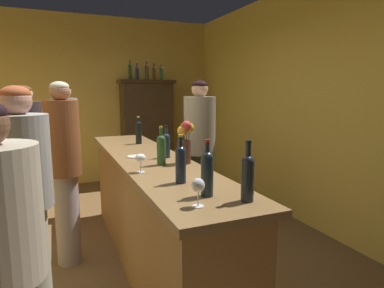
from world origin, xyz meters
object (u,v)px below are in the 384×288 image
display_bottle_midleft (137,73)px  wine_bottle_riesling (181,162)px  wine_bottle_syrah (207,171)px  wine_glass_mid (198,186)px  wine_bottle_merlot (161,148)px  bartender (199,148)px  wine_bottle_malbec (248,175)px  flower_arrangement (185,139)px  display_cabinet (147,129)px  display_bottle_midright (154,73)px  patron_near_entrance (24,200)px  wine_bottle_chardonnay (166,144)px  wine_glass_front (141,158)px  display_bottle_center (147,71)px  cheese_plate (135,157)px  patron_tall (67,145)px  wine_bottle_rose (139,131)px  patron_in_navy (64,166)px  display_bottle_left (130,71)px  bar_counter (151,212)px  display_bottle_right (162,73)px  patron_by_cabinet (28,155)px

display_bottle_midleft → wine_bottle_riesling: bearing=-99.7°
wine_bottle_syrah → wine_glass_mid: bearing=-130.0°
wine_bottle_merlot → bartender: 1.33m
wine_bottle_malbec → flower_arrangement: flower_arrangement is taller
display_cabinet → display_bottle_midright: size_ratio=6.30×
patron_near_entrance → wine_glass_mid: bearing=-69.6°
wine_bottle_malbec → wine_bottle_chardonnay: (-0.03, 1.28, -0.02)m
wine_glass_front → display_bottle_center: display_bottle_center is taller
display_bottle_midleft → display_bottle_midright: display_bottle_midleft is taller
display_bottle_center → display_bottle_midright: 0.13m
cheese_plate → patron_tall: bearing=109.7°
wine_bottle_merlot → wine_glass_front: (-0.21, -0.17, -0.03)m
display_bottle_midright → patron_tall: (-1.55, -1.37, -0.99)m
wine_bottle_merlot → wine_bottle_riesling: (-0.04, -0.55, 0.00)m
display_cabinet → patron_tall: 1.96m
wine_bottle_rose → bartender: bearing=-6.8°
display_cabinet → cheese_plate: display_cabinet is taller
display_cabinet → wine_bottle_syrah: (-0.75, -4.07, 0.23)m
wine_bottle_riesling → wine_bottle_chardonnay: bearing=77.9°
wine_glass_mid → patron_tall: (-0.53, 2.84, -0.19)m
wine_bottle_merlot → display_bottle_midright: bearing=74.3°
wine_bottle_rose → patron_in_navy: bearing=-150.2°
cheese_plate → patron_near_entrance: bearing=-149.6°
display_bottle_left → wine_bottle_chardonnay: bearing=-96.7°
wine_bottle_malbec → display_bottle_midright: 4.36m
patron_in_navy → display_bottle_midleft: bearing=106.9°
bar_counter → wine_bottle_merlot: wine_bottle_merlot is taller
display_bottle_right → bartender: (-0.24, -2.18, -0.98)m
display_cabinet → display_bottle_midright: (0.15, 0.00, 0.99)m
bar_counter → wine_bottle_rose: (0.10, 0.80, 0.65)m
wine_bottle_malbec → display_bottle_center: (0.61, 4.23, 0.78)m
display_bottle_midright → patron_in_navy: display_bottle_midright is taller
display_cabinet → wine_bottle_chardonnay: 3.02m
wine_bottle_chardonnay → display_bottle_midleft: bearing=81.0°
wine_bottle_merlot → wine_bottle_malbec: (0.16, -1.02, 0.01)m
display_bottle_center → bartender: size_ratio=0.19×
wine_bottle_syrah → patron_tall: (-0.64, 2.70, -0.22)m
wine_bottle_chardonnay → display_bottle_center: bearing=77.8°
bar_counter → wine_bottle_rose: wine_bottle_rose is taller
display_bottle_left → patron_tall: size_ratio=0.20×
wine_bottle_riesling → wine_glass_mid: wine_bottle_riesling is taller
wine_bottle_chardonnay → wine_bottle_rose: bearing=92.6°
bartender → wine_glass_front: bearing=65.1°
wine_glass_mid → flower_arrangement: flower_arrangement is taller
display_bottle_midleft → display_cabinet: bearing=-0.0°
wine_glass_front → patron_tall: patron_tall is taller
wine_glass_mid → cheese_plate: (-0.00, 1.38, -0.10)m
display_cabinet → display_bottle_midleft: display_bottle_midleft is taller
wine_glass_mid → display_bottle_center: (0.89, 4.21, 0.82)m
display_bottle_right → patron_by_cabinet: size_ratio=0.17×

